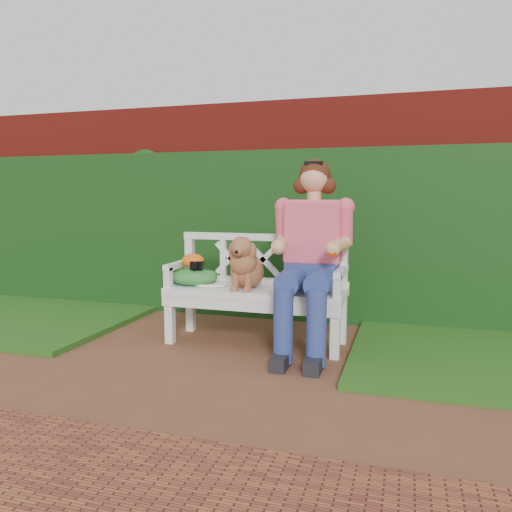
# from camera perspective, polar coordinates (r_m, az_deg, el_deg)

# --- Properties ---
(ground) EXTENTS (60.00, 60.00, 0.00)m
(ground) POSITION_cam_1_polar(r_m,az_deg,el_deg) (3.75, -7.77, -12.64)
(ground) COLOR brown
(brick_wall) EXTENTS (10.00, 0.30, 2.20)m
(brick_wall) POSITION_cam_1_polar(r_m,az_deg,el_deg) (5.32, 0.71, 5.28)
(brick_wall) COLOR maroon
(brick_wall) RESTS_ON ground
(ivy_hedge) EXTENTS (10.00, 0.18, 1.70)m
(ivy_hedge) POSITION_cam_1_polar(r_m,az_deg,el_deg) (5.12, 0.00, 2.42)
(ivy_hedge) COLOR #164613
(ivy_hedge) RESTS_ON ground
(grass_left) EXTENTS (2.60, 2.00, 0.05)m
(grass_left) POSITION_cam_1_polar(r_m,az_deg,el_deg) (5.79, -25.99, -6.02)
(grass_left) COLOR #193B13
(grass_left) RESTS_ON ground
(brick_paving) EXTENTS (4.00, 1.20, 0.03)m
(brick_paving) POSITION_cam_1_polar(r_m,az_deg,el_deg) (2.52, -24.65, -23.14)
(brick_paving) COLOR maroon
(brick_paving) RESTS_ON ground
(garden_bench) EXTENTS (1.58, 0.60, 0.48)m
(garden_bench) POSITION_cam_1_polar(r_m,az_deg,el_deg) (4.25, 0.00, -6.84)
(garden_bench) COLOR white
(garden_bench) RESTS_ON ground
(seated_woman) EXTENTS (0.82, 1.00, 1.59)m
(seated_woman) POSITION_cam_1_polar(r_m,az_deg,el_deg) (4.02, 6.43, 0.35)
(seated_woman) COLOR #F02649
(seated_woman) RESTS_ON ground
(dog) EXTENTS (0.33, 0.43, 0.45)m
(dog) POSITION_cam_1_polar(r_m,az_deg,el_deg) (4.13, -1.17, -0.67)
(dog) COLOR olive
(dog) RESTS_ON garden_bench
(tennis_racket) EXTENTS (0.61, 0.29, 0.03)m
(tennis_racket) POSITION_cam_1_polar(r_m,az_deg,el_deg) (4.34, -5.56, -3.16)
(tennis_racket) COLOR white
(tennis_racket) RESTS_ON garden_bench
(green_bag) EXTENTS (0.43, 0.34, 0.14)m
(green_bag) POSITION_cam_1_polar(r_m,az_deg,el_deg) (4.37, -7.14, -2.33)
(green_bag) COLOR #1F7617
(green_bag) RESTS_ON garden_bench
(camera_item) EXTENTS (0.11, 0.09, 0.07)m
(camera_item) POSITION_cam_1_polar(r_m,az_deg,el_deg) (4.31, -6.75, -1.02)
(camera_item) COLOR black
(camera_item) RESTS_ON green_bag
(baseball_glove) EXTENTS (0.24, 0.20, 0.13)m
(baseball_glove) POSITION_cam_1_polar(r_m,az_deg,el_deg) (4.36, -7.20, -0.55)
(baseball_glove) COLOR orange
(baseball_glove) RESTS_ON green_bag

